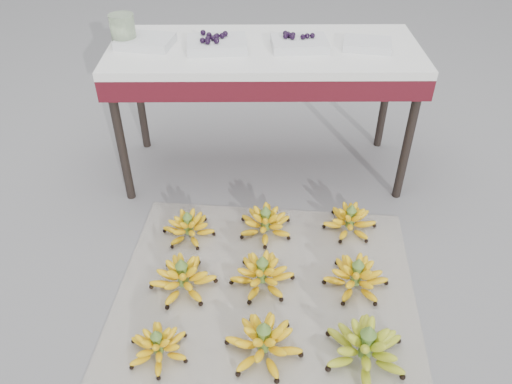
{
  "coord_description": "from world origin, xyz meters",
  "views": [
    {
      "loc": [
        -0.06,
        -1.38,
        1.64
      ],
      "look_at": [
        -0.05,
        0.36,
        0.29
      ],
      "focal_mm": 35.0,
      "sensor_mm": 36.0,
      "label": 1
    }
  ],
  "objects_px": {
    "newspaper_mat": "(266,288)",
    "bunch_mid_right": "(356,277)",
    "vendor_table": "(264,63)",
    "tray_far_left": "(145,41)",
    "bunch_back_right": "(350,221)",
    "bunch_front_right": "(366,347)",
    "bunch_front_left": "(158,346)",
    "tray_far_right": "(367,44)",
    "glass_jar": "(123,30)",
    "bunch_front_center": "(264,342)",
    "bunch_mid_center": "(262,274)",
    "bunch_back_center": "(265,223)",
    "bunch_back_left": "(189,227)",
    "tray_left": "(217,44)",
    "bunch_mid_left": "(183,277)",
    "tray_right": "(299,43)"
  },
  "relations": [
    {
      "from": "bunch_mid_left",
      "to": "bunch_mid_center",
      "type": "bearing_deg",
      "value": 25.55
    },
    {
      "from": "tray_left",
      "to": "tray_far_right",
      "type": "bearing_deg",
      "value": 0.62
    },
    {
      "from": "bunch_front_right",
      "to": "vendor_table",
      "type": "bearing_deg",
      "value": 97.08
    },
    {
      "from": "glass_jar",
      "to": "bunch_front_center",
      "type": "bearing_deg",
      "value": -61.99
    },
    {
      "from": "bunch_mid_left",
      "to": "bunch_mid_right",
      "type": "distance_m",
      "value": 0.73
    },
    {
      "from": "bunch_front_left",
      "to": "bunch_front_center",
      "type": "bearing_deg",
      "value": -21.61
    },
    {
      "from": "bunch_front_center",
      "to": "tray_left",
      "type": "height_order",
      "value": "tray_left"
    },
    {
      "from": "tray_far_right",
      "to": "bunch_back_right",
      "type": "bearing_deg",
      "value": -99.22
    },
    {
      "from": "vendor_table",
      "to": "bunch_mid_center",
      "type": "bearing_deg",
      "value": -91.33
    },
    {
      "from": "newspaper_mat",
      "to": "bunch_mid_right",
      "type": "relative_size",
      "value": 4.01
    },
    {
      "from": "newspaper_mat",
      "to": "bunch_back_right",
      "type": "relative_size",
      "value": 4.89
    },
    {
      "from": "bunch_mid_center",
      "to": "bunch_back_left",
      "type": "xyz_separation_m",
      "value": [
        -0.34,
        0.3,
        -0.01
      ]
    },
    {
      "from": "bunch_front_center",
      "to": "tray_far_right",
      "type": "distance_m",
      "value": 1.45
    },
    {
      "from": "bunch_front_right",
      "to": "glass_jar",
      "type": "xyz_separation_m",
      "value": [
        -1.02,
        1.25,
        0.72
      ]
    },
    {
      "from": "bunch_mid_right",
      "to": "glass_jar",
      "type": "height_order",
      "value": "glass_jar"
    },
    {
      "from": "bunch_front_center",
      "to": "vendor_table",
      "type": "height_order",
      "value": "vendor_table"
    },
    {
      "from": "bunch_mid_right",
      "to": "bunch_back_right",
      "type": "height_order",
      "value": "bunch_mid_right"
    },
    {
      "from": "tray_far_right",
      "to": "bunch_back_left",
      "type": "bearing_deg",
      "value": -147.86
    },
    {
      "from": "tray_far_left",
      "to": "bunch_front_right",
      "type": "bearing_deg",
      "value": -53.51
    },
    {
      "from": "vendor_table",
      "to": "tray_right",
      "type": "xyz_separation_m",
      "value": [
        0.16,
        -0.02,
        0.11
      ]
    },
    {
      "from": "bunch_mid_right",
      "to": "tray_far_left",
      "type": "height_order",
      "value": "tray_far_left"
    },
    {
      "from": "bunch_back_center",
      "to": "vendor_table",
      "type": "relative_size",
      "value": 0.2
    },
    {
      "from": "bunch_back_left",
      "to": "newspaper_mat",
      "type": "bearing_deg",
      "value": -23.6
    },
    {
      "from": "newspaper_mat",
      "to": "bunch_mid_right",
      "type": "bearing_deg",
      "value": 1.25
    },
    {
      "from": "bunch_mid_center",
      "to": "bunch_back_center",
      "type": "height_order",
      "value": "bunch_mid_center"
    },
    {
      "from": "bunch_front_left",
      "to": "bunch_mid_center",
      "type": "distance_m",
      "value": 0.52
    },
    {
      "from": "bunch_mid_center",
      "to": "vendor_table",
      "type": "xyz_separation_m",
      "value": [
        0.02,
        0.86,
        0.57
      ]
    },
    {
      "from": "bunch_front_left",
      "to": "tray_far_right",
      "type": "relative_size",
      "value": 1.2
    },
    {
      "from": "bunch_back_left",
      "to": "tray_left",
      "type": "relative_size",
      "value": 1.05
    },
    {
      "from": "tray_right",
      "to": "glass_jar",
      "type": "height_order",
      "value": "glass_jar"
    },
    {
      "from": "bunch_mid_left",
      "to": "tray_right",
      "type": "height_order",
      "value": "tray_right"
    },
    {
      "from": "bunch_mid_right",
      "to": "tray_far_right",
      "type": "bearing_deg",
      "value": 92.54
    },
    {
      "from": "tray_right",
      "to": "bunch_mid_left",
      "type": "bearing_deg",
      "value": -121.03
    },
    {
      "from": "bunch_mid_left",
      "to": "glass_jar",
      "type": "relative_size",
      "value": 2.45
    },
    {
      "from": "vendor_table",
      "to": "tray_far_left",
      "type": "xyz_separation_m",
      "value": [
        -0.57,
        0.01,
        0.1
      ]
    },
    {
      "from": "bunch_front_center",
      "to": "bunch_front_right",
      "type": "distance_m",
      "value": 0.37
    },
    {
      "from": "bunch_back_right",
      "to": "newspaper_mat",
      "type": "bearing_deg",
      "value": -136.9
    },
    {
      "from": "bunch_front_left",
      "to": "bunch_front_center",
      "type": "relative_size",
      "value": 0.87
    },
    {
      "from": "bunch_back_right",
      "to": "bunch_front_right",
      "type": "bearing_deg",
      "value": -93.47
    },
    {
      "from": "tray_right",
      "to": "vendor_table",
      "type": "bearing_deg",
      "value": 174.11
    },
    {
      "from": "bunch_back_center",
      "to": "bunch_front_center",
      "type": "bearing_deg",
      "value": -101.37
    },
    {
      "from": "bunch_mid_center",
      "to": "bunch_back_left",
      "type": "bearing_deg",
      "value": 145.75
    },
    {
      "from": "glass_jar",
      "to": "bunch_back_center",
      "type": "bearing_deg",
      "value": -39.3
    },
    {
      "from": "tray_far_right",
      "to": "bunch_back_center",
      "type": "bearing_deg",
      "value": -133.64
    },
    {
      "from": "bunch_back_left",
      "to": "bunch_back_center",
      "type": "bearing_deg",
      "value": 22.68
    },
    {
      "from": "bunch_front_left",
      "to": "vendor_table",
      "type": "distance_m",
      "value": 1.4
    },
    {
      "from": "bunch_mid_center",
      "to": "tray_far_right",
      "type": "height_order",
      "value": "tray_far_right"
    },
    {
      "from": "bunch_front_right",
      "to": "bunch_mid_right",
      "type": "distance_m",
      "value": 0.35
    },
    {
      "from": "bunch_back_left",
      "to": "bunch_back_center",
      "type": "relative_size",
      "value": 1.03
    },
    {
      "from": "bunch_back_right",
      "to": "vendor_table",
      "type": "distance_m",
      "value": 0.88
    }
  ]
}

